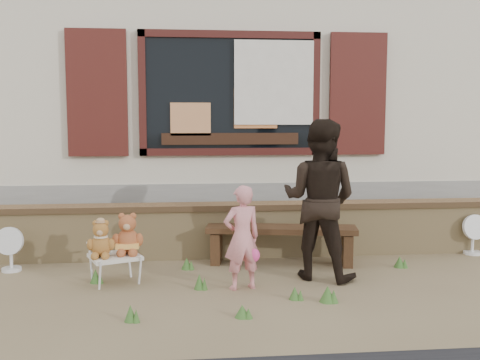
{
  "coord_description": "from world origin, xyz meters",
  "views": [
    {
      "loc": [
        -0.64,
        -5.83,
        1.71
      ],
      "look_at": [
        0.0,
        0.6,
        1.0
      ],
      "focal_mm": 42.0,
      "sensor_mm": 36.0,
      "label": 1
    }
  ],
  "objects": [
    {
      "name": "ground",
      "position": [
        0.0,
        0.0,
        0.0
      ],
      "size": [
        80.0,
        80.0,
        0.0
      ],
      "primitive_type": "plane",
      "color": "brown",
      "rests_on": "ground"
    },
    {
      "name": "shopfront",
      "position": [
        0.0,
        4.49,
        2.0
      ],
      "size": [
        8.04,
        5.13,
        4.0
      ],
      "color": "#BEB399",
      "rests_on": "ground"
    },
    {
      "name": "brick_wall",
      "position": [
        0.0,
        1.0,
        0.34
      ],
      "size": [
        7.1,
        0.36,
        0.67
      ],
      "color": "tan",
      "rests_on": "ground"
    },
    {
      "name": "bench",
      "position": [
        0.48,
        0.57,
        0.33
      ],
      "size": [
        1.79,
        0.67,
        0.45
      ],
      "rotation": [
        0.0,
        0.0,
        -0.17
      ],
      "color": "#352112",
      "rests_on": "ground"
    },
    {
      "name": "folding_chair",
      "position": [
        -1.37,
        -0.03,
        0.27
      ],
      "size": [
        0.61,
        0.58,
        0.3
      ],
      "rotation": [
        0.0,
        0.0,
        0.38
      ],
      "color": "silver",
      "rests_on": "ground"
    },
    {
      "name": "teddy_bear_left",
      "position": [
        -1.5,
        -0.08,
        0.49
      ],
      "size": [
        0.35,
        0.33,
        0.39
      ],
      "primitive_type": null,
      "rotation": [
        0.0,
        0.0,
        0.38
      ],
      "color": "brown",
      "rests_on": "folding_chair"
    },
    {
      "name": "teddy_bear_right",
      "position": [
        -1.24,
        0.02,
        0.52
      ],
      "size": [
        0.4,
        0.38,
        0.44
      ],
      "primitive_type": null,
      "rotation": [
        0.0,
        0.0,
        0.38
      ],
      "color": "brown",
      "rests_on": "folding_chair"
    },
    {
      "name": "child",
      "position": [
        -0.08,
        -0.35,
        0.53
      ],
      "size": [
        0.44,
        0.35,
        1.05
      ],
      "primitive_type": "imported",
      "rotation": [
        0.0,
        0.0,
        3.41
      ],
      "color": "pink",
      "rests_on": "ground"
    },
    {
      "name": "adult",
      "position": [
        0.79,
        -0.03,
        0.85
      ],
      "size": [
        1.04,
        0.98,
        1.7
      ],
      "primitive_type": "imported",
      "rotation": [
        0.0,
        0.0,
        2.61
      ],
      "color": "black",
      "rests_on": "ground"
    },
    {
      "name": "fan_left",
      "position": [
        -2.59,
        0.56,
        0.26
      ],
      "size": [
        0.32,
        0.21,
        0.51
      ],
      "rotation": [
        0.0,
        0.0,
        -0.11
      ],
      "color": "silver",
      "rests_on": "ground"
    },
    {
      "name": "fan_right",
      "position": [
        2.98,
        0.8,
        0.26
      ],
      "size": [
        0.32,
        0.22,
        0.51
      ],
      "rotation": [
        0.0,
        0.0,
        0.09
      ],
      "color": "white",
      "rests_on": "ground"
    },
    {
      "name": "grass_tufts",
      "position": [
        -0.03,
        -0.52,
        0.07
      ],
      "size": [
        5.32,
        1.85,
        0.16
      ],
      "color": "#3B6528",
      "rests_on": "ground"
    }
  ]
}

